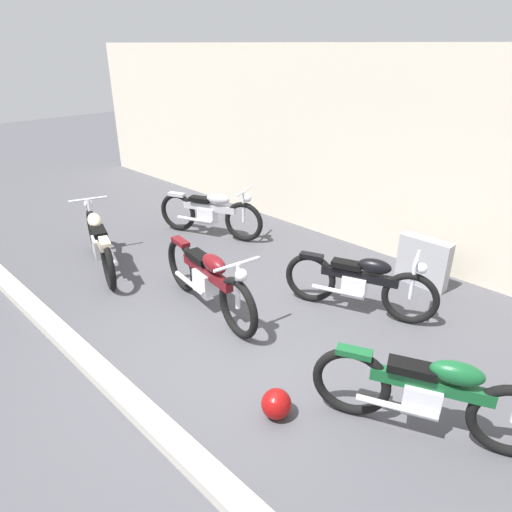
{
  "coord_description": "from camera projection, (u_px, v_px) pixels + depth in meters",
  "views": [
    {
      "loc": [
        3.29,
        -2.81,
        3.3
      ],
      "look_at": [
        -0.88,
        1.35,
        0.55
      ],
      "focal_mm": 32.03,
      "sensor_mm": 36.0,
      "label": 1
    }
  ],
  "objects": [
    {
      "name": "stone_marker",
      "position": [
        423.0,
        262.0,
        6.73
      ],
      "size": [
        0.76,
        0.21,
        0.74
      ],
      "primitive_type": "cube",
      "rotation": [
        0.0,
        0.0,
        0.01
      ],
      "color": "#9E9EA3",
      "rests_on": "ground_plane"
    },
    {
      "name": "ground_plane",
      "position": [
        227.0,
        356.0,
        5.31
      ],
      "size": [
        40.0,
        40.0,
        0.0
      ],
      "primitive_type": "plane",
      "color": "#47474C"
    },
    {
      "name": "curb_strip",
      "position": [
        135.0,
        405.0,
        4.51
      ],
      "size": [
        18.0,
        0.24,
        0.12
      ],
      "primitive_type": "cube",
      "color": "#B7B2A8",
      "rests_on": "ground_plane"
    },
    {
      "name": "motorcycle_cream",
      "position": [
        99.0,
        241.0,
        7.18
      ],
      "size": [
        2.1,
        0.92,
        0.98
      ],
      "rotation": [
        0.0,
        0.0,
        2.82
      ],
      "color": "black",
      "rests_on": "ground_plane"
    },
    {
      "name": "helmet",
      "position": [
        276.0,
        404.0,
        4.4
      ],
      "size": [
        0.3,
        0.3,
        0.3
      ],
      "primitive_type": "sphere",
      "color": "maroon",
      "rests_on": "ground_plane"
    },
    {
      "name": "motorcycle_green",
      "position": [
        431.0,
        394.0,
        4.07
      ],
      "size": [
        1.99,
        1.03,
        0.96
      ],
      "rotation": [
        0.0,
        0.0,
        0.42
      ],
      "color": "black",
      "rests_on": "ground_plane"
    },
    {
      "name": "motorcycle_silver",
      "position": [
        211.0,
        213.0,
        8.44
      ],
      "size": [
        2.0,
        0.99,
        0.95
      ],
      "rotation": [
        0.0,
        0.0,
        0.39
      ],
      "color": "black",
      "rests_on": "ground_plane"
    },
    {
      "name": "motorcycle_maroon",
      "position": [
        208.0,
        279.0,
        6.01
      ],
      "size": [
        2.22,
        0.65,
        1.0
      ],
      "rotation": [
        0.0,
        0.0,
        -0.16
      ],
      "color": "black",
      "rests_on": "ground_plane"
    },
    {
      "name": "motorcycle_black",
      "position": [
        360.0,
        282.0,
        6.01
      ],
      "size": [
        1.95,
        0.9,
        0.92
      ],
      "rotation": [
        0.0,
        0.0,
        0.35
      ],
      "color": "black",
      "rests_on": "ground_plane"
    },
    {
      "name": "building_wall",
      "position": [
        413.0,
        159.0,
        7.13
      ],
      "size": [
        18.0,
        0.3,
        3.32
      ],
      "primitive_type": "cube",
      "color": "beige",
      "rests_on": "ground_plane"
    }
  ]
}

